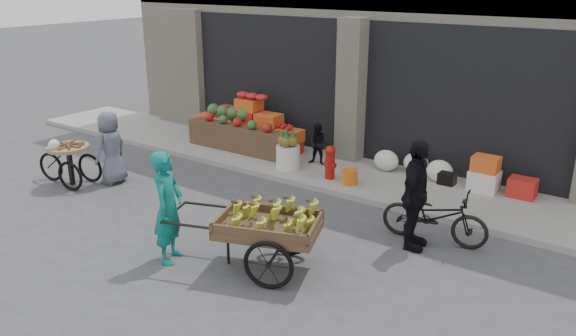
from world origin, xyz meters
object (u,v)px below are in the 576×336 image
Objects in this scene: fire_hydrant at (330,161)px; seated_person at (318,144)px; banana_cart at (265,223)px; pineapple_bin at (288,157)px; vendor_woman at (168,207)px; vendor_grey at (111,148)px; cyclist at (415,195)px; orange_bucket at (350,177)px; tricycle_cart at (69,159)px; bicycle at (435,216)px.

seated_person is (-0.70, 0.65, 0.08)m from fire_hydrant.
seated_person is at bearing 93.17° from banana_cart.
vendor_woman is (0.83, -4.27, 0.50)m from pineapple_bin.
cyclist is at bearing 91.52° from vendor_grey.
pineapple_bin is 0.29× the size of cyclist.
seated_person is at bearing 46.01° from cyclist.
vendor_woman is (-0.77, -4.17, 0.60)m from orange_bucket.
vendor_grey is at bearing 89.32° from cyclist.
orange_bucket is 2.73m from cyclist.
vendor_woman reaches higher than banana_cart.
tricycle_cart is at bearing 155.30° from banana_cart.
tricycle_cart is at bearing -52.65° from vendor_grey.
pineapple_bin is at bearing 128.38° from vendor_grey.
pineapple_bin is at bearing 101.25° from banana_cart.
tricycle_cart is at bearing 96.09° from bicycle.
vendor_grey is (-4.83, 1.08, 0.01)m from banana_cart.
vendor_woman is 4.23m from bicycle.
banana_cart is at bearing -77.36° from seated_person.
cyclist is at bearing -38.74° from orange_bucket.
pineapple_bin is at bearing 177.40° from fire_hydrant.
orange_bucket is at bearing 114.40° from vendor_grey.
cyclist is at bearing -71.71° from vendor_woman.
fire_hydrant is 0.76× the size of seated_person.
vendor_woman reaches higher than pineapple_bin.
seated_person reaches higher than orange_bucket.
cyclist is (1.49, 1.91, 0.15)m from banana_cart.
cyclist reaches higher than vendor_grey.
seated_person is at bearing 34.55° from tricycle_cart.
banana_cart is 1.54× the size of bicycle.
fire_hydrant is 0.27× the size of banana_cart.
vendor_woman is at bearing -175.84° from banana_cart.
vendor_grey reaches higher than fire_hydrant.
vendor_grey is 0.89× the size of bicycle.
fire_hydrant is 5.37m from tricycle_cart.
banana_cart is at bearing 135.73° from bicycle.
banana_cart is (1.78, -4.27, 0.17)m from seated_person.
orange_bucket is 0.21× the size of vendor_grey.
tricycle_cart is 0.81× the size of cyclist.
vendor_grey reaches higher than seated_person.
bicycle is at bearing -34.72° from cyclist.
vendor_woman reaches higher than orange_bucket.
bicycle is (3.04, 2.91, -0.42)m from vendor_woman.
bicycle is (3.47, -1.96, -0.13)m from seated_person.
tricycle_cart is (-4.37, -3.12, 0.06)m from fire_hydrant.
banana_cart is at bearing -59.28° from pineapple_bin.
vendor_grey reaches higher than tricycle_cart.
seated_person is 4.05m from cyclist.
seated_person is 0.64× the size of tricycle_cart.
pineapple_bin is 0.56× the size of seated_person.
seated_person reaches higher than fire_hydrant.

